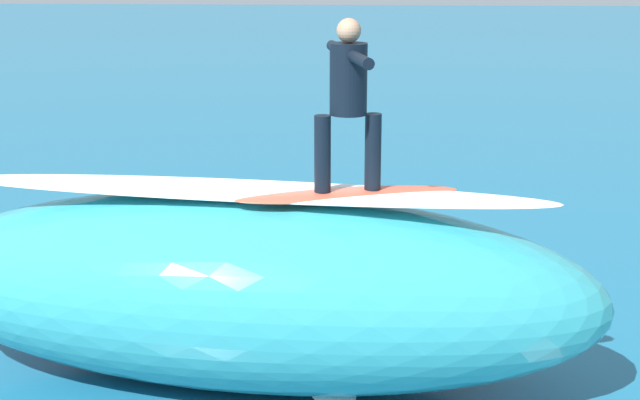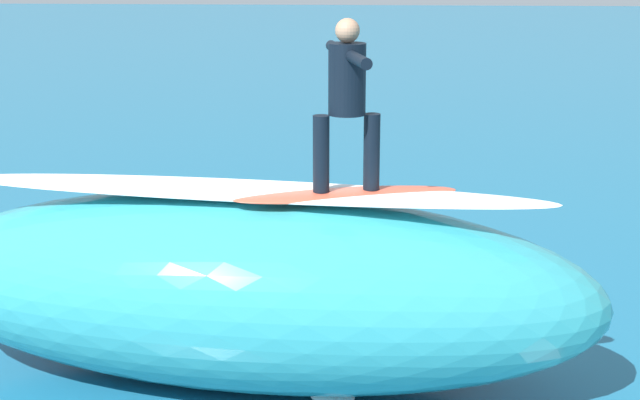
{
  "view_description": "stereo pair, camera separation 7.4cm",
  "coord_description": "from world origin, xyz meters",
  "px_view_note": "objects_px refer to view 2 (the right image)",
  "views": [
    {
      "loc": [
        -1.36,
        11.07,
        4.39
      ],
      "look_at": [
        -0.74,
        0.44,
        1.47
      ],
      "focal_mm": 52.61,
      "sensor_mm": 36.0,
      "label": 1
    },
    {
      "loc": [
        -1.43,
        11.06,
        4.39
      ],
      "look_at": [
        -0.74,
        0.44,
        1.47
      ],
      "focal_mm": 52.61,
      "sensor_mm": 36.0,
      "label": 2
    }
  ],
  "objects_px": {
    "surfboard_riding": "(346,195)",
    "surfboard_paddling": "(302,263)",
    "surfer_riding": "(347,92)",
    "surfer_paddling": "(302,255)"
  },
  "relations": [
    {
      "from": "surfer_riding",
      "to": "surfboard_paddling",
      "type": "xyz_separation_m",
      "value": [
        0.75,
        -3.71,
        -3.01
      ]
    },
    {
      "from": "surfboard_riding",
      "to": "surfboard_paddling",
      "type": "height_order",
      "value": "surfboard_riding"
    },
    {
      "from": "surfboard_riding",
      "to": "surfboard_paddling",
      "type": "relative_size",
      "value": 1.05
    },
    {
      "from": "surfboard_riding",
      "to": "surfer_riding",
      "type": "distance_m",
      "value": 1.0
    },
    {
      "from": "surfer_riding",
      "to": "surfboard_paddling",
      "type": "distance_m",
      "value": 4.83
    },
    {
      "from": "surfboard_riding",
      "to": "surfer_riding",
      "type": "height_order",
      "value": "surfer_riding"
    },
    {
      "from": "surfer_riding",
      "to": "surfboard_paddling",
      "type": "relative_size",
      "value": 0.78
    },
    {
      "from": "surfboard_riding",
      "to": "surfer_paddling",
      "type": "distance_m",
      "value": 4.11
    },
    {
      "from": "surfboard_riding",
      "to": "surfboard_paddling",
      "type": "distance_m",
      "value": 4.28
    },
    {
      "from": "surfer_riding",
      "to": "surfboard_riding",
      "type": "bearing_deg",
      "value": -14.41
    }
  ]
}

